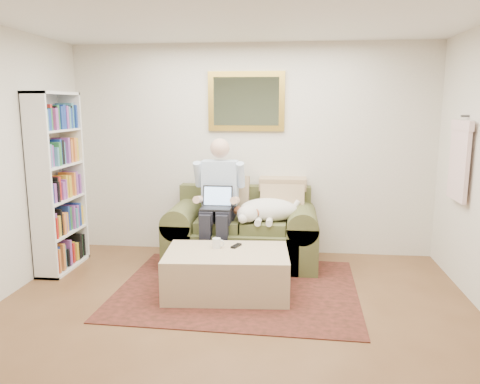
% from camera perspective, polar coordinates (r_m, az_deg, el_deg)
% --- Properties ---
extents(room_shell, '(4.51, 5.00, 2.61)m').
position_cam_1_polar(room_shell, '(3.74, -1.54, 1.99)').
color(room_shell, brown).
rests_on(room_shell, ground).
extents(rug, '(2.46, 1.99, 0.01)m').
position_cam_1_polar(rug, '(4.90, -0.28, -11.64)').
color(rug, black).
rests_on(rug, room_shell).
extents(sofa, '(1.76, 0.89, 1.05)m').
position_cam_1_polar(sofa, '(5.58, 0.26, -5.59)').
color(sofa, brown).
rests_on(sofa, room_shell).
extents(seated_man, '(0.58, 0.83, 1.48)m').
position_cam_1_polar(seated_man, '(5.36, -2.72, -1.50)').
color(seated_man, '#8CAAD8').
rests_on(seated_man, sofa).
extents(laptop, '(0.34, 0.27, 0.25)m').
position_cam_1_polar(laptop, '(5.28, -2.84, -1.27)').
color(laptop, black).
rests_on(laptop, seated_man).
extents(sleeping_dog, '(0.72, 0.45, 0.27)m').
position_cam_1_polar(sleeping_dog, '(5.38, 3.51, -2.18)').
color(sleeping_dog, white).
rests_on(sleeping_dog, sofa).
extents(ottoman, '(1.26, 0.85, 0.44)m').
position_cam_1_polar(ottoman, '(4.71, -1.60, -9.79)').
color(ottoman, tan).
rests_on(ottoman, room_shell).
extents(coffee_mug, '(0.08, 0.08, 0.10)m').
position_cam_1_polar(coffee_mug, '(4.74, -2.88, -6.24)').
color(coffee_mug, white).
rests_on(coffee_mug, ottoman).
extents(tv_remote, '(0.10, 0.16, 0.02)m').
position_cam_1_polar(tv_remote, '(4.78, -0.47, -6.58)').
color(tv_remote, black).
rests_on(tv_remote, ottoman).
extents(bookshelf, '(0.28, 0.80, 2.00)m').
position_cam_1_polar(bookshelf, '(5.63, -21.35, 1.07)').
color(bookshelf, white).
rests_on(bookshelf, room_shell).
extents(wall_mirror, '(0.94, 0.04, 0.72)m').
position_cam_1_polar(wall_mirror, '(5.81, 0.76, 10.99)').
color(wall_mirror, gold).
rests_on(wall_mirror, room_shell).
extents(hanging_shirt, '(0.06, 0.52, 0.90)m').
position_cam_1_polar(hanging_shirt, '(5.21, 25.20, 3.98)').
color(hanging_shirt, '#F9CDD2').
rests_on(hanging_shirt, room_shell).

